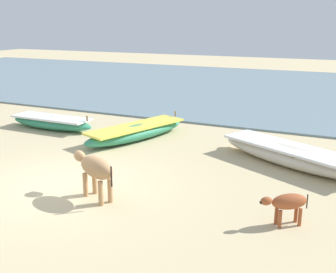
{
  "coord_description": "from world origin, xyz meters",
  "views": [
    {
      "loc": [
        6.37,
        -7.62,
        3.97
      ],
      "look_at": [
        1.32,
        3.3,
        0.6
      ],
      "focal_mm": 43.97,
      "sensor_mm": 36.0,
      "label": 1
    }
  ],
  "objects": [
    {
      "name": "ground",
      "position": [
        0.0,
        0.0,
        0.0
      ],
      "size": [
        80.0,
        80.0,
        0.0
      ],
      "primitive_type": "plane",
      "color": "#CCB789"
    },
    {
      "name": "calf_near_rust",
      "position": [
        5.37,
        0.22,
        0.48
      ],
      "size": [
        0.93,
        0.76,
        0.67
      ],
      "rotation": [
        0.0,
        0.0,
        3.77
      ],
      "color": "#9E4C28",
      "rests_on": "ground"
    },
    {
      "name": "fishing_boat_1",
      "position": [
        4.88,
        3.94,
        0.3
      ],
      "size": [
        4.74,
        3.1,
        0.76
      ],
      "rotation": [
        0.0,
        0.0,
        5.83
      ],
      "color": "beige",
      "rests_on": "ground"
    },
    {
      "name": "sea_water",
      "position": [
        0.0,
        17.37,
        0.04
      ],
      "size": [
        60.0,
        20.0,
        0.08
      ],
      "primitive_type": "cube",
      "color": "slate",
      "rests_on": "ground"
    },
    {
      "name": "fishing_boat_0",
      "position": [
        -0.43,
        4.44,
        0.28
      ],
      "size": [
        2.43,
        4.39,
        0.71
      ],
      "rotation": [
        0.0,
        0.0,
        1.23
      ],
      "color": "#338C66",
      "rests_on": "ground"
    },
    {
      "name": "cow_adult_tan",
      "position": [
        1.15,
        -0.3,
        0.74
      ],
      "size": [
        1.53,
        0.93,
        1.03
      ],
      "rotation": [
        0.0,
        0.0,
        2.72
      ],
      "color": "tan",
      "rests_on": "ground"
    },
    {
      "name": "fishing_boat_2",
      "position": [
        -4.08,
        4.36,
        0.26
      ],
      "size": [
        3.64,
        1.0,
        0.67
      ],
      "rotation": [
        0.0,
        0.0,
        6.28
      ],
      "color": "#338C66",
      "rests_on": "ground"
    }
  ]
}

